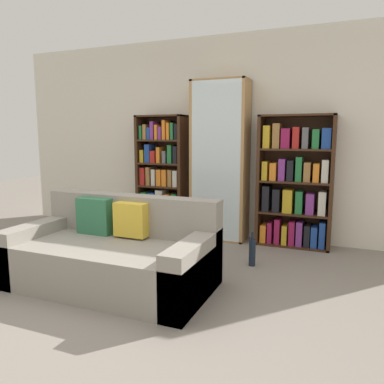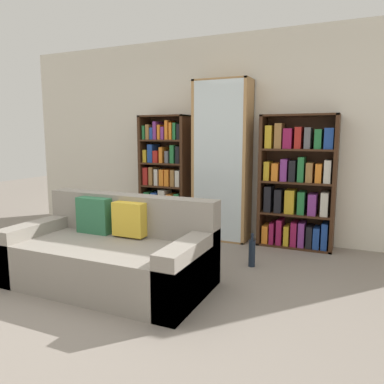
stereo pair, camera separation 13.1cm
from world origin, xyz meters
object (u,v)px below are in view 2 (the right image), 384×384
at_px(bookshelf_left, 165,176).
at_px(wine_bottle, 252,253).
at_px(couch, 112,254).
at_px(bookshelf_right, 297,186).
at_px(display_cabinet, 222,162).

distance_m(bookshelf_left, wine_bottle, 1.92).
xyz_separation_m(couch, wine_bottle, (1.09, 0.98, -0.13)).
height_order(couch, bookshelf_right, bookshelf_right).
distance_m(couch, wine_bottle, 1.47).
bearing_deg(bookshelf_left, display_cabinet, -1.02).
relative_size(display_cabinet, wine_bottle, 5.77).
distance_m(display_cabinet, wine_bottle, 1.44).
bearing_deg(display_cabinet, couch, -102.46).
distance_m(bookshelf_right, wine_bottle, 1.16).
xyz_separation_m(bookshelf_right, wine_bottle, (-0.30, -0.93, -0.62)).
bearing_deg(bookshelf_left, wine_bottle, -31.13).
height_order(couch, bookshelf_left, bookshelf_left).
xyz_separation_m(display_cabinet, wine_bottle, (0.67, -0.92, -0.89)).
bearing_deg(couch, bookshelf_left, 103.30).
relative_size(couch, bookshelf_left, 1.12).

